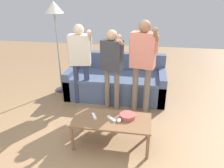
{
  "coord_description": "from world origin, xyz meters",
  "views": [
    {
      "loc": [
        0.52,
        -2.5,
        2.08
      ],
      "look_at": [
        0.02,
        0.55,
        0.71
      ],
      "focal_mm": 34.69,
      "sensor_mm": 36.0,
      "label": 1
    }
  ],
  "objects_px": {
    "game_remote_nunchuk": "(119,120)",
    "player_left": "(80,56)",
    "couch": "(116,82)",
    "game_remote_wand_spare": "(128,115)",
    "snack_bowl": "(127,116)",
    "floor_lamp": "(54,14)",
    "coffee_table": "(112,122)",
    "game_remote_wand_near": "(94,116)",
    "player_right": "(143,57)",
    "game_remote_wand_far": "(111,119)",
    "player_center": "(112,61)"
  },
  "relations": [
    {
      "from": "snack_bowl",
      "to": "player_center",
      "type": "height_order",
      "value": "player_center"
    },
    {
      "from": "game_remote_wand_spare",
      "to": "floor_lamp",
      "type": "bearing_deg",
      "value": 137.24
    },
    {
      "from": "game_remote_wand_near",
      "to": "floor_lamp",
      "type": "bearing_deg",
      "value": 125.56
    },
    {
      "from": "couch",
      "to": "coffee_table",
      "type": "distance_m",
      "value": 1.61
    },
    {
      "from": "floor_lamp",
      "to": "player_left",
      "type": "relative_size",
      "value": 1.23
    },
    {
      "from": "snack_bowl",
      "to": "player_right",
      "type": "height_order",
      "value": "player_right"
    },
    {
      "from": "couch",
      "to": "snack_bowl",
      "type": "relative_size",
      "value": 9.0
    },
    {
      "from": "coffee_table",
      "to": "game_remote_wand_spare",
      "type": "distance_m",
      "value": 0.25
    },
    {
      "from": "snack_bowl",
      "to": "floor_lamp",
      "type": "height_order",
      "value": "floor_lamp"
    },
    {
      "from": "player_right",
      "to": "game_remote_wand_near",
      "type": "xyz_separation_m",
      "value": [
        -0.62,
        -0.98,
        -0.6
      ]
    },
    {
      "from": "game_remote_wand_spare",
      "to": "couch",
      "type": "bearing_deg",
      "value": 104.42
    },
    {
      "from": "couch",
      "to": "game_remote_nunchuk",
      "type": "height_order",
      "value": "couch"
    },
    {
      "from": "player_center",
      "to": "game_remote_wand_far",
      "type": "height_order",
      "value": "player_center"
    },
    {
      "from": "game_remote_nunchuk",
      "to": "game_remote_wand_near",
      "type": "bearing_deg",
      "value": 170.97
    },
    {
      "from": "floor_lamp",
      "to": "player_center",
      "type": "bearing_deg",
      "value": -25.58
    },
    {
      "from": "snack_bowl",
      "to": "couch",
      "type": "bearing_deg",
      "value": 104.06
    },
    {
      "from": "game_remote_wand_far",
      "to": "game_remote_wand_spare",
      "type": "bearing_deg",
      "value": 33.62
    },
    {
      "from": "game_remote_wand_far",
      "to": "floor_lamp",
      "type": "bearing_deg",
      "value": 130.64
    },
    {
      "from": "couch",
      "to": "player_center",
      "type": "height_order",
      "value": "player_center"
    },
    {
      "from": "game_remote_wand_near",
      "to": "game_remote_wand_far",
      "type": "relative_size",
      "value": 1.05
    },
    {
      "from": "player_left",
      "to": "game_remote_nunchuk",
      "type": "bearing_deg",
      "value": -53.28
    },
    {
      "from": "couch",
      "to": "game_remote_wand_spare",
      "type": "distance_m",
      "value": 1.52
    },
    {
      "from": "coffee_table",
      "to": "game_remote_wand_near",
      "type": "height_order",
      "value": "game_remote_wand_near"
    },
    {
      "from": "game_remote_nunchuk",
      "to": "player_left",
      "type": "height_order",
      "value": "player_left"
    },
    {
      "from": "coffee_table",
      "to": "game_remote_wand_far",
      "type": "xyz_separation_m",
      "value": [
        -0.0,
        -0.01,
        0.06
      ]
    },
    {
      "from": "couch",
      "to": "player_center",
      "type": "distance_m",
      "value": 0.85
    },
    {
      "from": "game_remote_nunchuk",
      "to": "game_remote_wand_spare",
      "type": "height_order",
      "value": "game_remote_nunchuk"
    },
    {
      "from": "couch",
      "to": "player_left",
      "type": "distance_m",
      "value": 1.01
    },
    {
      "from": "floor_lamp",
      "to": "game_remote_wand_near",
      "type": "distance_m",
      "value": 2.31
    },
    {
      "from": "snack_bowl",
      "to": "game_remote_wand_near",
      "type": "relative_size",
      "value": 1.47
    },
    {
      "from": "player_left",
      "to": "game_remote_wand_near",
      "type": "relative_size",
      "value": 10.22
    },
    {
      "from": "snack_bowl",
      "to": "player_left",
      "type": "bearing_deg",
      "value": 132.82
    },
    {
      "from": "player_center",
      "to": "game_remote_wand_near",
      "type": "bearing_deg",
      "value": -95.06
    },
    {
      "from": "couch",
      "to": "game_remote_wand_far",
      "type": "distance_m",
      "value": 1.62
    },
    {
      "from": "floor_lamp",
      "to": "player_left",
      "type": "bearing_deg",
      "value": -37.23
    },
    {
      "from": "player_left",
      "to": "player_right",
      "type": "height_order",
      "value": "player_right"
    },
    {
      "from": "player_right",
      "to": "game_remote_wand_far",
      "type": "distance_m",
      "value": 1.23
    },
    {
      "from": "game_remote_nunchuk",
      "to": "player_left",
      "type": "distance_m",
      "value": 1.56
    },
    {
      "from": "player_center",
      "to": "game_remote_wand_near",
      "type": "distance_m",
      "value": 1.13
    },
    {
      "from": "player_right",
      "to": "floor_lamp",
      "type": "bearing_deg",
      "value": 160.71
    },
    {
      "from": "game_remote_wand_near",
      "to": "game_remote_nunchuk",
      "type": "bearing_deg",
      "value": -9.03
    },
    {
      "from": "game_remote_wand_near",
      "to": "game_remote_wand_spare",
      "type": "height_order",
      "value": "same"
    },
    {
      "from": "couch",
      "to": "game_remote_wand_spare",
      "type": "xyz_separation_m",
      "value": [
        0.38,
        -1.46,
        0.13
      ]
    },
    {
      "from": "floor_lamp",
      "to": "player_left",
      "type": "distance_m",
      "value": 1.04
    },
    {
      "from": "coffee_table",
      "to": "game_remote_nunchuk",
      "type": "xyz_separation_m",
      "value": [
        0.11,
        -0.04,
        0.07
      ]
    },
    {
      "from": "game_remote_wand_spare",
      "to": "player_center",
      "type": "bearing_deg",
      "value": 112.74
    },
    {
      "from": "coffee_table",
      "to": "player_center",
      "type": "xyz_separation_m",
      "value": [
        -0.17,
        1.03,
        0.56
      ]
    },
    {
      "from": "game_remote_wand_near",
      "to": "player_right",
      "type": "bearing_deg",
      "value": 57.79
    },
    {
      "from": "snack_bowl",
      "to": "game_remote_nunchuk",
      "type": "height_order",
      "value": "snack_bowl"
    },
    {
      "from": "couch",
      "to": "game_remote_wand_near",
      "type": "xyz_separation_m",
      "value": [
        -0.09,
        -1.58,
        0.13
      ]
    }
  ]
}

